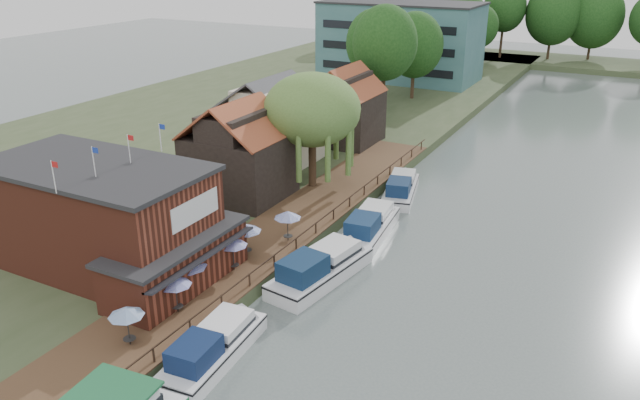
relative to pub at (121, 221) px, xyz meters
The scene contains 26 objects.
ground 14.79m from the pub, ahead, with size 260.00×260.00×0.00m, color #505C5B.
land_bank 39.61m from the pub, 113.96° to the left, with size 50.00×140.00×1.00m, color #384728.
quay_deck 13.04m from the pub, 61.39° to the left, with size 6.00×50.00×0.10m, color #47301E.
quay_rail 14.76m from the pub, 52.89° to the left, with size 0.20×49.00×1.00m, color black, non-canonical shape.
pub is the anchor object (origin of this frame).
hotel_block 71.49m from the pub, 96.43° to the left, with size 25.40×12.40×12.30m, color #38666B, non-canonical shape.
cottage_a 15.05m from the pub, 93.81° to the left, with size 8.60×7.60×8.50m, color black, non-canonical shape.
cottage_b 25.33m from the pub, 99.09° to the left, with size 9.60×8.60×8.50m, color beige, non-canonical shape.
cottage_c 34.01m from the pub, 90.00° to the left, with size 7.60×7.60×8.50m, color black, non-canonical shape.
willow 20.36m from the pub, 80.07° to the left, with size 8.60×8.60×10.43m, color #476B2D, non-canonical shape.
umbrella_0 9.39m from the pub, 44.89° to the right, with size 1.98×1.98×2.38m, color #1A4C93, non-canonical shape.
umbrella_1 7.47m from the pub, 21.35° to the right, with size 1.97×1.97×2.38m, color #1B1F95, non-canonical shape.
umbrella_2 6.32m from the pub, ahead, with size 2.39×2.39×2.38m, color #1B2298, non-canonical shape.
umbrella_3 7.70m from the pub, 26.96° to the left, with size 2.00×2.00×2.38m, color navy, non-canonical shape.
umbrella_4 8.58m from the pub, 42.95° to the left, with size 2.19×2.19×2.38m, color navy, non-canonical shape.
umbrella_5 11.88m from the pub, 50.21° to the left, with size 2.03×2.03×2.38m, color #1B2F96, non-canonical shape.
cruiser_0 11.77m from the pub, 21.98° to the right, with size 2.98×9.25×2.22m, color white, non-canonical shape.
cruiser_1 13.63m from the pub, 29.53° to the left, with size 3.32×10.26×2.50m, color silver, non-canonical shape.
cruiser_2 19.00m from the pub, 51.72° to the left, with size 3.13×9.70×2.34m, color white, non-canonical shape.
cruiser_3 26.32m from the pub, 65.75° to the left, with size 2.93×9.08×2.17m, color silver, non-canonical shape.
bank_tree_0 43.22m from the pub, 89.03° to the left, with size 7.75×7.75×14.32m, color #143811, non-canonical shape.
bank_tree_1 50.60m from the pub, 94.07° to the left, with size 7.81×7.81×13.13m, color #143811, non-canonical shape.
bank_tree_2 58.22m from the pub, 90.89° to the left, with size 8.04×8.04×12.20m, color #143811, non-canonical shape.
bank_tree_3 80.14m from the pub, 91.52° to the left, with size 6.45×6.45×10.61m, color #143811, non-canonical shape.
bank_tree_4 88.64m from the pub, 89.70° to the left, with size 6.59×6.59×10.88m, color #143811, non-canonical shape.
bank_tree_5 93.35m from the pub, 92.06° to the left, with size 8.57×8.57×12.17m, color #143811, non-canonical shape.
Camera 1 is at (15.22, -27.96, 21.47)m, focal length 35.00 mm.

